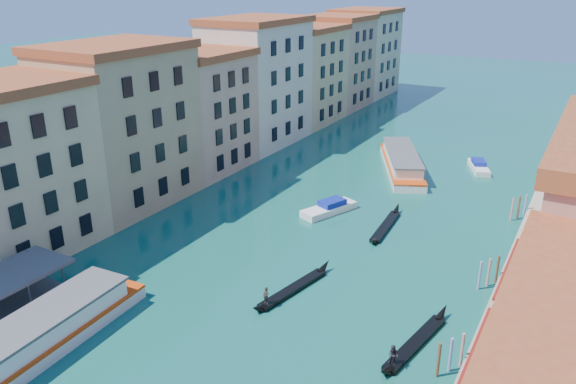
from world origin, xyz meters
name	(u,v)px	position (x,y,z in m)	size (l,w,h in m)	color
left_bank_palazzos	(236,93)	(-26.00, 64.68, 9.71)	(12.80, 128.40, 21.00)	beige
quay	(550,200)	(22.00, 65.00, 0.50)	(4.00, 140.00, 1.00)	gray
restaurant_awnings	(489,375)	(22.19, 23.00, 2.99)	(3.20, 44.55, 3.12)	maroon
mooring_poles_right	(459,337)	(19.10, 28.80, 1.30)	(1.44, 54.24, 3.20)	brown
vaporetto_near	(37,336)	(-9.40, 12.74, 1.33)	(5.55, 20.08, 2.96)	silver
vaporetto_far	(402,162)	(1.04, 68.47, 1.31)	(12.58, 19.59, 2.92)	white
gondola_fore	(293,287)	(3.58, 30.20, 0.38)	(3.07, 11.34, 2.28)	black
gondola_right	(414,342)	(15.96, 27.57, 0.44)	(2.84, 11.45, 2.29)	black
gondola_far	(386,225)	(6.21, 47.84, 0.34)	(1.69, 11.66, 1.65)	black
motorboat_mid	(330,208)	(-1.42, 48.60, 0.60)	(5.00, 7.84, 1.55)	white
motorboat_far	(479,166)	(11.15, 74.36, 0.55)	(4.62, 7.07, 1.40)	white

